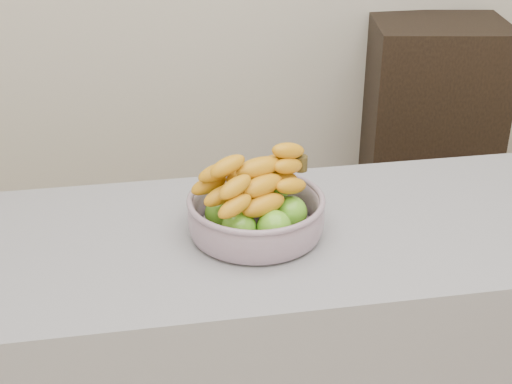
% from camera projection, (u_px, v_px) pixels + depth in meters
% --- Properties ---
extents(counter, '(2.00, 0.60, 0.90)m').
position_uv_depth(counter, '(319.00, 379.00, 1.81)').
color(counter, gray).
rests_on(counter, ground).
extents(cabinet, '(0.62, 0.53, 0.98)m').
position_uv_depth(cabinet, '(429.00, 134.00, 3.13)').
color(cabinet, black).
rests_on(cabinet, ground).
extents(fruit_bowl, '(0.30, 0.30, 0.18)m').
position_uv_depth(fruit_bowl, '(256.00, 210.00, 1.55)').
color(fruit_bowl, '#A8B9CA').
rests_on(fruit_bowl, counter).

